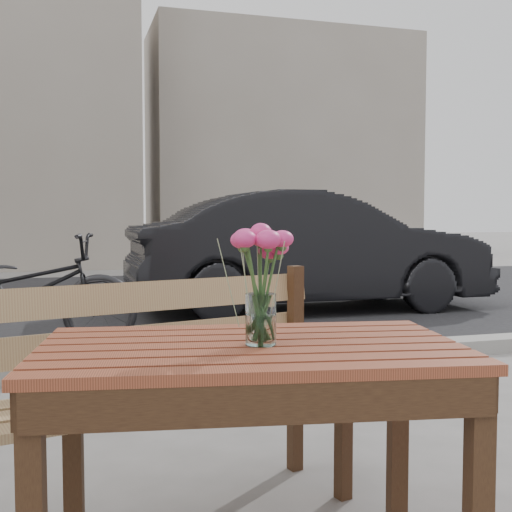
% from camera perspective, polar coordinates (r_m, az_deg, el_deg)
% --- Properties ---
extents(street, '(30.00, 8.12, 0.12)m').
position_cam_1_polar(street, '(6.80, -11.31, -5.98)').
color(street, black).
rests_on(street, ground).
extents(backdrop_buildings, '(15.50, 4.00, 8.00)m').
position_cam_1_polar(backdrop_buildings, '(16.22, -13.79, 12.12)').
color(backdrop_buildings, gray).
rests_on(backdrop_buildings, ground).
extents(main_table, '(1.34, 0.91, 0.76)m').
position_cam_1_polar(main_table, '(1.95, -0.47, -11.42)').
color(main_table, '#612C19').
rests_on(main_table, ground).
extents(main_bench, '(1.58, 0.81, 0.94)m').
position_cam_1_polar(main_bench, '(2.50, -8.86, -9.63)').
color(main_bench, '#9A7550').
rests_on(main_bench, ground).
extents(main_vase, '(0.19, 0.19, 0.36)m').
position_cam_1_polar(main_vase, '(1.87, 0.43, -1.22)').
color(main_vase, white).
rests_on(main_vase, main_table).
extents(parked_car, '(4.39, 1.57, 1.44)m').
position_cam_1_polar(parked_car, '(7.87, 4.79, 0.42)').
color(parked_car, black).
rests_on(parked_car, ground).
extents(bicycle, '(2.00, 1.04, 1.00)m').
position_cam_1_polar(bicycle, '(5.87, -19.83, -2.97)').
color(bicycle, black).
rests_on(bicycle, ground).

